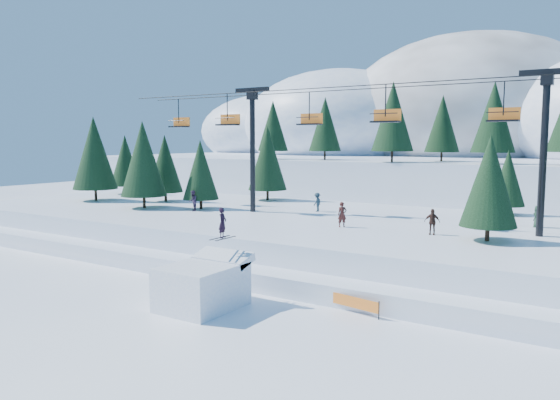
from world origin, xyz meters
The scene contains 10 objects.
ground centered at (0.00, 0.00, 0.00)m, with size 160.00×160.00×0.00m, color white.
mid_shelf centered at (0.00, 18.00, 1.25)m, with size 70.00×22.00×2.50m, color white.
berm centered at (0.00, 8.00, 0.55)m, with size 70.00×6.00×1.10m, color white.
mountain_ridge centered at (-5.08, 73.36, 9.64)m, with size 119.00×60.47×26.46m.
jump_kicker centered at (-0.35, 1.54, 1.21)m, with size 3.26×4.45×4.98m.
chairlift centered at (1.32, 18.05, 9.32)m, with size 46.00×3.21×10.28m.
conifer_stand centered at (4.05, 19.19, 6.89)m, with size 62.88×16.32×9.75m.
distant_skiers centered at (-1.73, 17.68, 3.33)m, with size 26.69×7.93×1.76m.
banner_near centered at (6.53, 4.78, 0.54)m, with size 2.81×0.56×0.90m.
banner_far centered at (9.78, 6.40, 0.54)m, with size 2.62×1.20×0.90m.
Camera 1 is at (17.50, -19.11, 8.46)m, focal length 35.00 mm.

